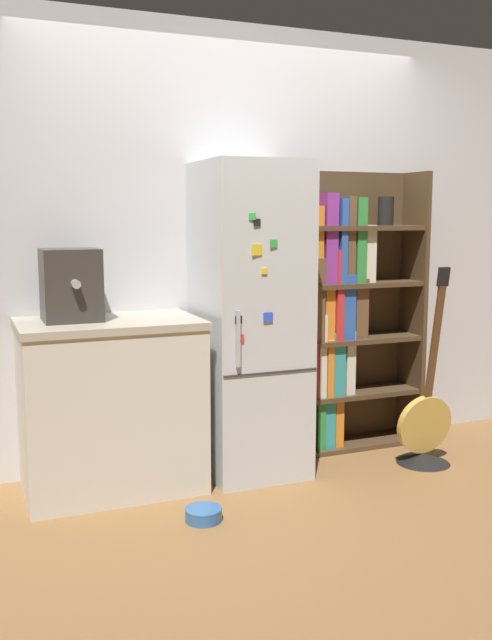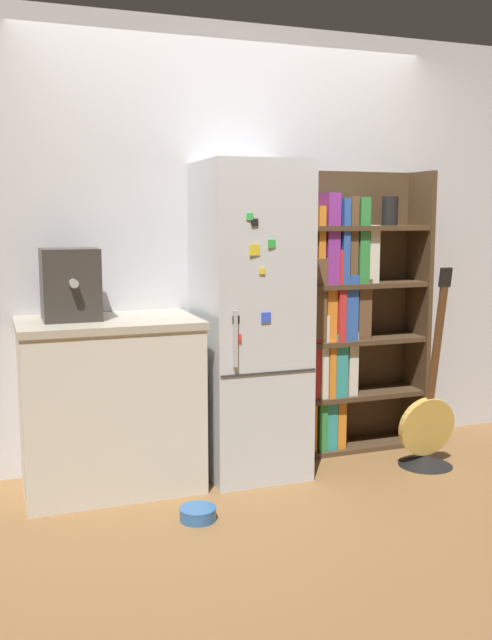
# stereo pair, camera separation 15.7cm
# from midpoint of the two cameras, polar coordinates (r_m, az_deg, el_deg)

# --- Properties ---
(ground_plane) EXTENTS (16.00, 16.00, 0.00)m
(ground_plane) POSITION_cam_midpoint_polar(r_m,az_deg,el_deg) (4.17, -0.04, -12.47)
(ground_plane) COLOR olive
(wall_back) EXTENTS (8.00, 0.05, 2.60)m
(wall_back) POSITION_cam_midpoint_polar(r_m,az_deg,el_deg) (4.35, -2.41, 5.93)
(wall_back) COLOR silver
(wall_back) RESTS_ON ground_plane
(refrigerator) EXTENTS (0.56, 0.63, 1.78)m
(refrigerator) POSITION_cam_midpoint_polar(r_m,az_deg,el_deg) (4.08, -0.82, 0.01)
(refrigerator) COLOR silver
(refrigerator) RESTS_ON ground_plane
(bookshelf) EXTENTS (0.89, 0.30, 1.76)m
(bookshelf) POSITION_cam_midpoint_polar(r_m,az_deg,el_deg) (4.53, 6.37, 0.23)
(bookshelf) COLOR #4C3823
(bookshelf) RESTS_ON ground_plane
(kitchen_counter) EXTENTS (0.95, 0.61, 0.93)m
(kitchen_counter) POSITION_cam_midpoint_polar(r_m,az_deg,el_deg) (3.96, -11.88, -6.68)
(kitchen_counter) COLOR beige
(kitchen_counter) RESTS_ON ground_plane
(espresso_machine) EXTENTS (0.30, 0.33, 0.38)m
(espresso_machine) POSITION_cam_midpoint_polar(r_m,az_deg,el_deg) (3.85, -14.97, 2.72)
(espresso_machine) COLOR #38332D
(espresso_machine) RESTS_ON kitchen_counter
(guitar) EXTENTS (0.36, 0.32, 1.20)m
(guitar) POSITION_cam_midpoint_polar(r_m,az_deg,el_deg) (4.45, 13.10, -9.02)
(guitar) COLOR black
(guitar) RESTS_ON ground_plane
(pet_bowl) EXTENTS (0.18, 0.18, 0.07)m
(pet_bowl) POSITION_cam_midpoint_polar(r_m,az_deg,el_deg) (3.63, -4.71, -15.18)
(pet_bowl) COLOR #3366A5
(pet_bowl) RESTS_ON ground_plane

